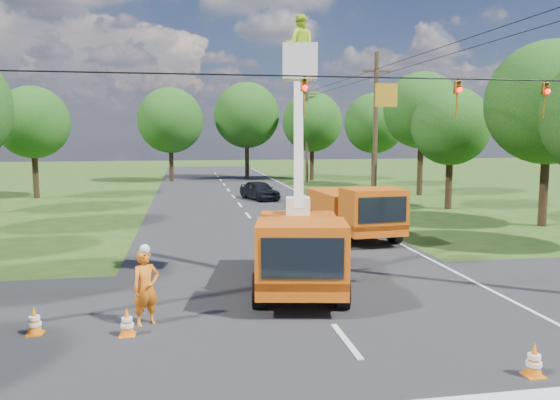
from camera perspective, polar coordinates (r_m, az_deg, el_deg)
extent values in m
plane|color=#284715|center=(32.35, -3.35, -1.70)|extent=(140.00, 140.00, 0.00)
cube|color=black|center=(32.35, -3.35, -1.70)|extent=(12.00, 100.00, 0.06)
cube|color=black|center=(15.05, 4.69, -11.87)|extent=(56.00, 10.00, 0.07)
cube|color=silver|center=(33.45, 6.23, -1.44)|extent=(0.12, 90.00, 0.02)
cube|color=#C1550D|center=(17.34, 2.01, -6.58)|extent=(3.60, 6.97, 0.50)
cube|color=#C1550D|center=(14.82, 2.25, -5.48)|extent=(2.74, 2.29, 1.66)
cube|color=black|center=(13.90, 2.36, -6.09)|extent=(2.08, 0.45, 1.05)
cube|color=#C1550D|center=(18.06, 1.95, -3.77)|extent=(3.30, 4.50, 1.11)
cylinder|color=black|center=(15.39, -2.19, -9.44)|extent=(0.53, 1.07, 1.02)
cylinder|color=black|center=(15.46, 6.57, -9.41)|extent=(0.53, 1.07, 1.02)
cylinder|color=black|center=(19.46, -1.59, -5.95)|extent=(0.53, 1.07, 1.02)
cylinder|color=black|center=(19.51, 5.28, -5.94)|extent=(0.53, 1.07, 1.02)
cube|color=silver|center=(19.13, 1.87, -0.65)|extent=(0.97, 0.97, 0.61)
cube|color=silver|center=(18.35, 1.95, 6.66)|extent=(0.57, 1.51, 4.80)
cube|color=silver|center=(17.33, 2.07, 14.16)|extent=(1.23, 1.23, 1.05)
imported|color=#C6E526|center=(17.40, 2.08, 15.87)|extent=(1.03, 0.89, 1.82)
cube|color=#C1550D|center=(26.05, 7.50, -2.05)|extent=(2.99, 6.89, 0.50)
cube|color=#C1550D|center=(23.73, 9.70, -0.83)|extent=(2.61, 2.09, 1.68)
cube|color=black|center=(22.87, 10.67, -1.01)|extent=(2.13, 0.23, 1.06)
cube|color=#C1550D|center=(26.78, 6.81, -0.27)|extent=(2.95, 4.34, 1.12)
cylinder|color=black|center=(23.72, 6.76, -3.64)|extent=(0.44, 1.06, 1.03)
cylinder|color=black|center=(24.66, 11.87, -3.33)|extent=(0.44, 1.06, 1.03)
cylinder|color=black|center=(27.67, 3.59, -2.09)|extent=(0.44, 1.06, 1.03)
cylinder|color=black|center=(28.48, 8.09, -1.88)|extent=(0.44, 1.06, 1.03)
imported|color=#E35A13|center=(14.35, -13.84, -8.92)|extent=(0.85, 0.75, 1.95)
imported|color=black|center=(40.22, -2.15, 1.02)|extent=(2.93, 4.48, 1.42)
cone|color=orange|center=(12.40, 25.01, -14.85)|extent=(0.36, 0.36, 0.70)
cube|color=orange|center=(12.52, 24.93, -16.30)|extent=(0.38, 0.38, 0.04)
cylinder|color=white|center=(12.38, 25.02, -14.60)|extent=(0.26, 0.26, 0.09)
cylinder|color=white|center=(12.43, 24.99, -15.24)|extent=(0.31, 0.31, 0.09)
cone|color=orange|center=(19.37, 2.57, -6.41)|extent=(0.36, 0.36, 0.70)
cube|color=orange|center=(19.45, 2.57, -7.38)|extent=(0.38, 0.38, 0.04)
cylinder|color=white|center=(19.36, 2.57, -6.23)|extent=(0.26, 0.26, 0.09)
cylinder|color=white|center=(19.39, 2.57, -6.66)|extent=(0.31, 0.31, 0.09)
cone|color=orange|center=(22.88, 6.01, -4.37)|extent=(0.36, 0.36, 0.70)
cube|color=orange|center=(22.94, 6.00, -5.20)|extent=(0.38, 0.38, 0.04)
cylinder|color=white|center=(22.86, 6.02, -4.22)|extent=(0.26, 0.26, 0.09)
cylinder|color=white|center=(22.89, 6.01, -4.59)|extent=(0.31, 0.31, 0.09)
cone|color=orange|center=(13.86, -15.69, -12.14)|extent=(0.36, 0.36, 0.70)
cube|color=orange|center=(13.97, -15.64, -13.46)|extent=(0.38, 0.38, 0.04)
cylinder|color=white|center=(13.84, -15.70, -11.90)|extent=(0.26, 0.26, 0.09)
cylinder|color=white|center=(13.88, -15.68, -12.49)|extent=(0.31, 0.31, 0.09)
cone|color=orange|center=(14.70, -24.27, -11.39)|extent=(0.36, 0.36, 0.70)
cube|color=orange|center=(14.80, -24.21, -12.64)|extent=(0.38, 0.38, 0.04)
cylinder|color=white|center=(14.68, -24.28, -11.16)|extent=(0.26, 0.26, 0.09)
cylinder|color=white|center=(14.72, -24.26, -11.72)|extent=(0.31, 0.31, 0.09)
cone|color=orange|center=(29.19, 4.58, -1.89)|extent=(0.36, 0.36, 0.70)
cube|color=orange|center=(29.24, 4.57, -2.55)|extent=(0.38, 0.38, 0.04)
cylinder|color=white|center=(29.18, 4.58, -1.78)|extent=(0.26, 0.26, 0.09)
cylinder|color=white|center=(29.20, 4.58, -2.07)|extent=(0.31, 0.31, 0.09)
cylinder|color=#4C3823|center=(35.89, 9.93, 7.07)|extent=(0.30, 0.30, 10.00)
cube|color=#4C3823|center=(36.11, 10.06, 13.11)|extent=(1.80, 0.12, 0.12)
cylinder|color=#4C3823|center=(55.13, 2.84, 7.08)|extent=(0.30, 0.30, 10.00)
cube|color=#4C3823|center=(55.27, 2.86, 11.02)|extent=(1.80, 0.12, 0.12)
cylinder|color=black|center=(14.21, 2.94, 12.80)|extent=(18.00, 0.04, 0.04)
cube|color=#B57D15|center=(14.77, 11.04, 10.70)|extent=(0.60, 0.05, 0.60)
imported|color=#B57D15|center=(14.14, 2.52, 10.59)|extent=(0.16, 0.20, 1.00)
sphere|color=#FF0C0C|center=(14.04, 2.64, 11.64)|extent=(0.14, 0.14, 0.14)
imported|color=#B57D15|center=(15.59, 18.02, 9.92)|extent=(0.16, 0.20, 1.00)
sphere|color=#FF0C0C|center=(15.50, 18.27, 10.86)|extent=(0.14, 0.14, 0.14)
imported|color=#B57D15|center=(16.95, 25.92, 9.30)|extent=(0.16, 0.20, 1.00)
sphere|color=#FF0C0C|center=(16.87, 26.21, 10.16)|extent=(0.14, 0.14, 0.14)
cylinder|color=#382616|center=(45.27, -24.19, 2.75)|extent=(0.44, 0.44, 4.05)
sphere|color=#144713|center=(45.19, -24.42, 7.40)|extent=(5.40, 5.40, 5.40)
cylinder|color=#382616|center=(31.91, 25.88, 1.64)|extent=(0.44, 0.44, 4.58)
sphere|color=#144713|center=(31.84, 26.28, 9.11)|extent=(6.40, 6.40, 6.40)
cylinder|color=#382616|center=(36.96, 17.23, 2.04)|extent=(0.44, 0.44, 3.78)
sphere|color=#144713|center=(36.85, 17.43, 7.37)|extent=(5.00, 5.00, 5.00)
cylinder|color=#382616|center=(44.82, 14.43, 3.55)|extent=(0.44, 0.44, 4.75)
sphere|color=#144713|center=(44.79, 14.60, 9.08)|extent=(6.00, 6.00, 6.00)
cylinder|color=#382616|center=(51.87, 9.77, 3.76)|extent=(0.44, 0.44, 4.14)
sphere|color=#144713|center=(51.81, 9.86, 7.91)|extent=(5.60, 5.60, 5.60)
cylinder|color=#382616|center=(56.86, -11.29, 4.13)|extent=(0.44, 0.44, 4.40)
sphere|color=#144713|center=(56.81, -11.39, 8.16)|extent=(6.60, 6.60, 6.60)
cylinder|color=#382616|center=(59.20, -3.47, 4.57)|extent=(0.44, 0.44, 4.84)
sphere|color=#144713|center=(59.19, -3.50, 8.83)|extent=(7.00, 7.00, 7.00)
cylinder|color=#382616|center=(57.37, 3.36, 4.23)|extent=(0.44, 0.44, 4.31)
sphere|color=#144713|center=(57.32, 3.38, 8.15)|extent=(6.20, 6.20, 6.20)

